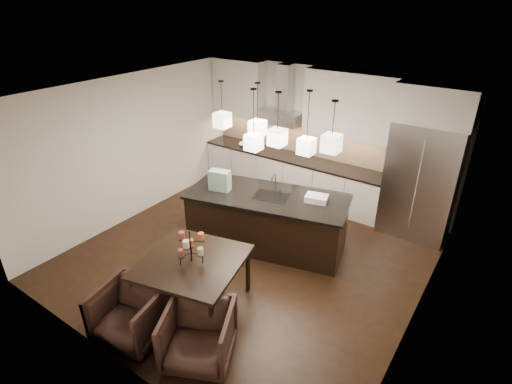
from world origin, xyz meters
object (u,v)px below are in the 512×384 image
Objects in this scene: dining_table at (194,283)px; refrigerator at (421,181)px; armchair_left at (131,313)px; armchair_right at (199,335)px; island_body at (267,221)px.

refrigerator is at bearing 49.02° from dining_table.
dining_table is 1.60× the size of armchair_left.
dining_table is 1.61× the size of armchair_right.
armchair_left is at bearing -116.07° from refrigerator.
island_body is at bearing 72.74° from armchair_left.
island_body is 2.00× the size of dining_table.
dining_table is at bearing 110.04° from armchair_right.
armchair_left is 1.01× the size of armchair_right.
dining_table reaches higher than armchair_left.
dining_table is at bearing -117.83° from refrigerator.
dining_table is 0.95m from armchair_right.
refrigerator is 2.57× the size of armchair_left.
refrigerator reaches higher than island_body.
island_body reaches higher than armchair_left.
refrigerator is at bearing 28.60° from island_body.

